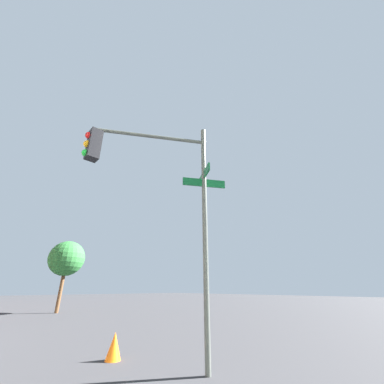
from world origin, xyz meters
TOP-DOWN VIEW (x-y plane):
  - traffic_signal_near at (-6.23, -5.73)m, footprint 2.01×3.09m
  - street_tree at (8.50, -8.13)m, footprint 2.44×2.44m
  - traffic_cone at (-4.65, -5.95)m, footprint 0.36×0.36m

SIDE VIEW (x-z plane):
  - traffic_cone at x=-4.65m, z-range 0.00..0.57m
  - street_tree at x=8.50m, z-range 1.15..5.92m
  - traffic_signal_near at x=-6.23m, z-range 1.17..6.82m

